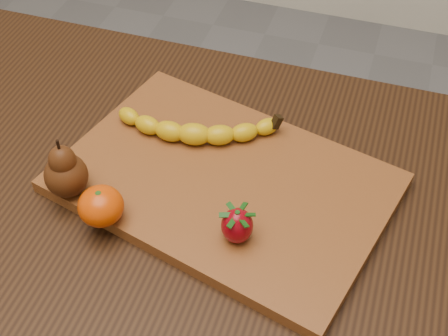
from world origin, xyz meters
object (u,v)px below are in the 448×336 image
(table, at_px, (158,233))
(pear, at_px, (64,167))
(mandarin, at_px, (101,206))
(cutting_board, at_px, (224,183))

(table, relative_size, pear, 10.78)
(table, xyz_separation_m, pear, (-0.10, -0.05, 0.16))
(mandarin, bearing_deg, cutting_board, 42.87)
(cutting_board, distance_m, mandarin, 0.18)
(cutting_board, relative_size, mandarin, 7.46)
(pear, distance_m, mandarin, 0.08)
(cutting_board, bearing_deg, table, -144.68)
(table, xyz_separation_m, mandarin, (-0.03, -0.08, 0.14))
(cutting_board, xyz_separation_m, pear, (-0.20, -0.09, 0.06))
(mandarin, bearing_deg, table, 67.47)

